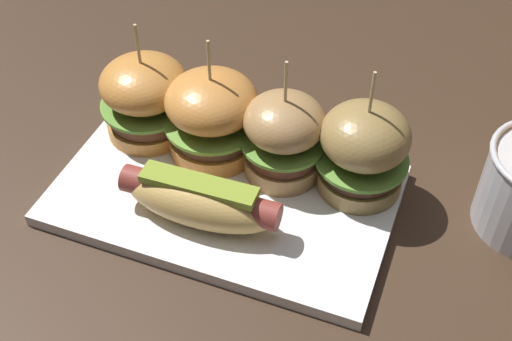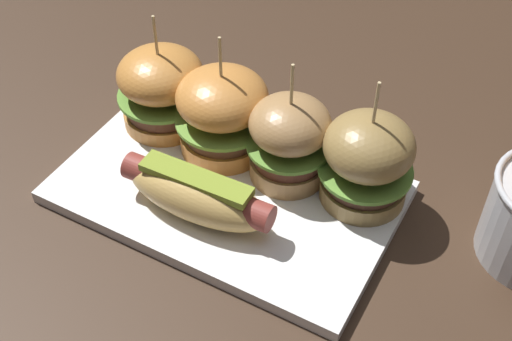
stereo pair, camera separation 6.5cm
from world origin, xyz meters
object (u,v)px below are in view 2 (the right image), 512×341
object	(u,v)px
hot_dog	(197,194)
slider_center_right	(289,139)
slider_center_left	(223,112)
slider_far_left	(162,88)
slider_far_right	(367,160)
platter_main	(227,192)

from	to	relation	value
hot_dog	slider_center_right	bearing A→B (deg)	60.72
slider_center_left	slider_center_right	distance (m)	0.08
slider_far_left	slider_far_right	size ratio (longest dim) A/B	0.96
platter_main	slider_far_right	world-z (taller)	slider_far_right
slider_center_left	platter_main	bearing A→B (deg)	-56.62
hot_dog	slider_center_right	xyz separation A→B (m)	(0.05, 0.09, 0.02)
slider_far_left	slider_center_left	bearing A→B (deg)	-3.19
platter_main	slider_center_right	xyz separation A→B (m)	(0.05, 0.05, 0.05)
hot_dog	platter_main	bearing A→B (deg)	81.55
hot_dog	slider_center_right	world-z (taller)	slider_center_right
hot_dog	slider_far_right	bearing A→B (deg)	37.19
slider_far_left	slider_center_right	distance (m)	0.16
slider_center_right	hot_dog	bearing A→B (deg)	-119.28
slider_far_left	slider_center_left	distance (m)	0.08
slider_center_left	hot_dog	bearing A→B (deg)	-73.70
platter_main	slider_far_left	size ratio (longest dim) A/B	2.51
platter_main	slider_far_left	world-z (taller)	slider_far_left
slider_far_left	slider_center_right	size ratio (longest dim) A/B	0.99
slider_center_left	slider_far_right	xyz separation A→B (m)	(0.16, 0.00, 0.00)
hot_dog	slider_center_left	distance (m)	0.10
slider_center_left	slider_center_right	size ratio (longest dim) A/B	1.01
platter_main	slider_far_left	bearing A→B (deg)	153.62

